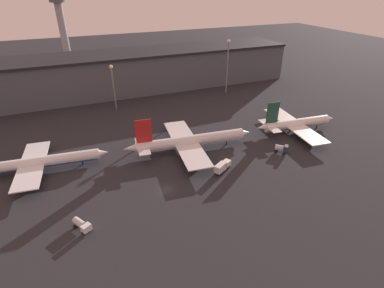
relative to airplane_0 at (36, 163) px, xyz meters
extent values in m
plane|color=#26262B|center=(35.66, -25.84, -3.19)|extent=(600.00, 600.00, 0.00)
cube|color=#4C515B|center=(35.66, 69.86, 6.81)|extent=(207.49, 27.74, 20.00)
cube|color=black|center=(35.66, 69.86, 17.41)|extent=(207.49, 29.74, 1.20)
cylinder|color=white|center=(0.56, -0.06, 0.18)|extent=(38.54, 7.53, 3.56)
cylinder|color=#2D519E|center=(0.56, -0.06, -0.44)|extent=(36.57, 6.80, 3.02)
cone|color=white|center=(20.70, -2.17, 0.18)|extent=(4.59, 3.80, 3.38)
cube|color=white|center=(-1.35, 0.14, -0.26)|extent=(10.90, 30.62, 0.36)
cylinder|color=gray|center=(0.67, 8.37, -1.49)|extent=(4.09, 2.35, 1.96)
cylinder|color=gray|center=(-1.08, -8.32, -1.49)|extent=(4.09, 2.35, 1.96)
cylinder|color=black|center=(13.92, -1.46, -2.39)|extent=(0.50, 0.50, 1.60)
cylinder|color=black|center=(-1.20, 1.56, -2.39)|extent=(0.50, 0.50, 1.60)
cylinder|color=black|center=(-1.50, -1.27, -2.39)|extent=(0.50, 0.50, 1.60)
cylinder|color=silver|center=(52.14, -6.25, 0.56)|extent=(40.75, 8.16, 3.95)
cylinder|color=silver|center=(52.14, -6.25, -0.13)|extent=(38.67, 7.35, 3.36)
cone|color=silver|center=(73.48, -8.49, 0.56)|extent=(5.11, 4.23, 3.76)
cone|color=silver|center=(30.60, -3.99, 0.86)|extent=(6.25, 3.96, 3.36)
cube|color=red|center=(35.20, -4.48, 6.81)|extent=(5.55, 0.97, 8.54)
cube|color=silver|center=(34.39, -4.39, 1.16)|extent=(5.31, 13.59, 0.24)
cube|color=silver|center=(50.12, -6.04, 0.07)|extent=(12.48, 37.51, 0.36)
cylinder|color=gray|center=(52.40, 4.08, -1.27)|extent=(4.55, 2.62, 2.17)
cylinder|color=gray|center=(50.26, -16.41, -1.27)|extent=(4.55, 2.62, 2.17)
cylinder|color=black|center=(66.26, -7.73, -2.30)|extent=(0.50, 0.50, 1.78)
cylinder|color=black|center=(50.29, -4.47, -2.30)|extent=(0.50, 0.50, 1.78)
cylinder|color=black|center=(49.96, -7.61, -2.30)|extent=(0.50, 0.50, 1.78)
cylinder|color=white|center=(98.60, -8.70, 0.30)|extent=(29.33, 6.69, 3.68)
cylinder|color=#ADB2B7|center=(98.60, -8.70, -0.34)|extent=(27.82, 5.99, 3.13)
cone|color=white|center=(114.17, -10.33, 0.30)|extent=(4.76, 3.94, 3.50)
cone|color=white|center=(82.85, -7.05, 0.58)|extent=(5.82, 3.69, 3.13)
cube|color=#1E4738|center=(86.44, -7.42, 6.45)|extent=(5.17, 0.93, 8.61)
cube|color=white|center=(85.86, -7.36, 0.85)|extent=(5.00, 13.17, 0.24)
cube|color=white|center=(97.15, -8.55, -0.16)|extent=(11.77, 36.37, 0.36)
cylinder|color=gray|center=(99.06, 1.31, -1.42)|extent=(4.24, 2.43, 2.02)
cylinder|color=gray|center=(96.98, -18.58, -1.42)|extent=(4.24, 2.43, 2.02)
cylinder|color=black|center=(108.73, -9.76, -2.37)|extent=(0.50, 0.50, 1.66)
cylinder|color=black|center=(97.31, -7.08, -2.37)|extent=(0.50, 0.50, 1.66)
cylinder|color=black|center=(97.00, -10.01, -2.37)|extent=(0.50, 0.50, 1.66)
cube|color=#282D38|center=(82.74, -22.13, -1.27)|extent=(2.54, 2.53, 2.41)
cylinder|color=#B7B7BC|center=(81.07, -20.43, -1.44)|extent=(3.46, 3.47, 2.07)
cylinder|color=black|center=(83.23, -21.40, -2.74)|extent=(1.04, 1.05, 0.90)
cylinder|color=black|center=(82.00, -22.61, -2.74)|extent=(1.04, 1.05, 0.90)
cylinder|color=black|center=(81.18, -19.31, -2.74)|extent=(1.04, 1.05, 0.90)
cylinder|color=black|center=(79.95, -20.52, -2.74)|extent=(1.04, 1.05, 0.90)
cube|color=white|center=(12.03, -34.84, -1.63)|extent=(2.79, 2.54, 1.71)
cylinder|color=#B7B7BC|center=(10.52, -32.29, -1.58)|extent=(3.35, 3.95, 1.81)
cylinder|color=black|center=(12.66, -34.20, -2.75)|extent=(0.95, 1.06, 0.89)
cylinder|color=black|center=(11.17, -35.08, -2.75)|extent=(0.95, 1.06, 0.89)
cylinder|color=black|center=(10.81, -31.08, -2.75)|extent=(0.95, 1.06, 0.89)
cylinder|color=black|center=(9.32, -31.96, -2.75)|extent=(0.95, 1.06, 0.89)
cube|color=white|center=(58.58, -21.96, -1.54)|extent=(3.02, 2.98, 1.86)
cube|color=silver|center=(55.10, -24.02, -1.23)|extent=(5.08, 4.20, 2.48)
cylinder|color=black|center=(57.98, -21.39, -2.74)|extent=(1.05, 0.92, 0.90)
cylinder|color=black|center=(58.79, -22.76, -2.74)|extent=(1.05, 0.92, 0.90)
cylinder|color=black|center=(53.86, -23.83, -2.74)|extent=(1.05, 0.92, 0.90)
cylinder|color=black|center=(54.67, -25.21, -2.74)|extent=(1.05, 0.92, 0.90)
cylinder|color=slate|center=(33.61, 44.82, 6.77)|extent=(0.70, 0.70, 19.93)
sphere|color=beige|center=(33.61, 44.82, 17.33)|extent=(1.80, 1.80, 1.80)
cylinder|color=slate|center=(94.30, 44.82, 10.33)|extent=(0.70, 0.70, 27.05)
sphere|color=beige|center=(94.30, 44.82, 24.46)|extent=(1.80, 1.80, 1.80)
cylinder|color=#99999E|center=(16.92, 114.54, 18.68)|extent=(4.40, 4.40, 43.74)
camera|label=1|loc=(15.13, -95.65, 52.57)|focal=28.00mm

